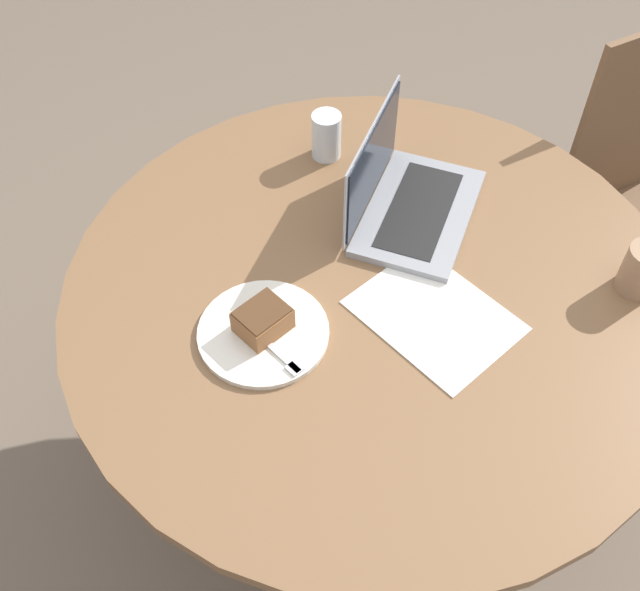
{
  "coord_description": "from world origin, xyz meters",
  "views": [
    {
      "loc": [
        0.94,
        -0.26,
        1.92
      ],
      "look_at": [
        0.05,
        -0.12,
        0.81
      ],
      "focal_mm": 42.0,
      "sensor_mm": 36.0,
      "label": 1
    }
  ],
  "objects": [
    {
      "name": "cake_slice",
      "position": [
        0.09,
        -0.23,
        0.81
      ],
      "size": [
        0.12,
        0.12,
        0.05
      ],
      "rotation": [
        0.0,
        0.0,
        5.32
      ],
      "color": "brown",
      "rests_on": "plate"
    },
    {
      "name": "water_glass",
      "position": [
        -0.41,
        -0.03,
        0.83
      ],
      "size": [
        0.07,
        0.07,
        0.11
      ],
      "color": "silver",
      "rests_on": "dining_table"
    },
    {
      "name": "ground_plane",
      "position": [
        0.0,
        0.0,
        0.0
      ],
      "size": [
        12.0,
        12.0,
        0.0
      ],
      "primitive_type": "plane",
      "color": "#6B5B4C"
    },
    {
      "name": "chair",
      "position": [
        -0.38,
        0.83,
        0.5
      ],
      "size": [
        0.54,
        0.54,
        0.98
      ],
      "rotation": [
        0.0,
        0.0,
        5.05
      ],
      "color": "brown",
      "rests_on": "ground_plane"
    },
    {
      "name": "paper_document",
      "position": [
        0.1,
        0.1,
        0.77
      ],
      "size": [
        0.37,
        0.35,
        0.0
      ],
      "rotation": [
        0.0,
        0.0,
        0.58
      ],
      "color": "white",
      "rests_on": "dining_table"
    },
    {
      "name": "laptop",
      "position": [
        -0.19,
        0.11,
        0.81
      ],
      "size": [
        0.41,
        0.36,
        0.22
      ],
      "rotation": [
        0.0,
        0.0,
        5.77
      ],
      "color": "gray",
      "rests_on": "dining_table"
    },
    {
      "name": "dining_table",
      "position": [
        0.0,
        0.0,
        0.64
      ],
      "size": [
        1.26,
        1.26,
        0.77
      ],
      "color": "brown",
      "rests_on": "ground_plane"
    },
    {
      "name": "fork",
      "position": [
        0.14,
        -0.21,
        0.79
      ],
      "size": [
        0.15,
        0.11,
        0.0
      ],
      "rotation": [
        0.0,
        0.0,
        6.88
      ],
      "color": "silver",
      "rests_on": "plate"
    },
    {
      "name": "plate",
      "position": [
        0.09,
        -0.23,
        0.78
      ],
      "size": [
        0.25,
        0.25,
        0.01
      ],
      "color": "silver",
      "rests_on": "dining_table"
    }
  ]
}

